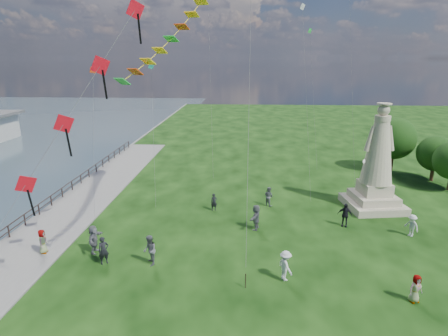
# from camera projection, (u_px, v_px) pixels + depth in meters

# --- Properties ---
(waterfront) EXTENTS (200.00, 200.00, 1.51)m
(waterfront) POSITION_uv_depth(u_px,v_px,m) (32.00, 233.00, 27.55)
(waterfront) COLOR #34484F
(waterfront) RESTS_ON ground
(statue) EXTENTS (4.97, 4.97, 8.92)m
(statue) POSITION_uv_depth(u_px,v_px,m) (377.00, 170.00, 31.24)
(statue) COLOR tan
(statue) RESTS_ON ground
(lamppost) EXTENTS (0.39, 0.39, 4.24)m
(lamppost) POSITION_uv_depth(u_px,v_px,m) (364.00, 173.00, 31.48)
(lamppost) COLOR silver
(lamppost) RESTS_ON ground
(tree_row) EXTENTS (7.36, 10.59, 6.08)m
(tree_row) POSITION_uv_depth(u_px,v_px,m) (418.00, 147.00, 39.32)
(tree_row) COLOR #382314
(tree_row) RESTS_ON ground
(person_0) EXTENTS (0.78, 0.73, 1.79)m
(person_0) POSITION_uv_depth(u_px,v_px,m) (104.00, 250.00, 23.16)
(person_0) COLOR black
(person_0) RESTS_ON ground
(person_1) EXTENTS (0.88, 1.09, 1.94)m
(person_1) POSITION_uv_depth(u_px,v_px,m) (150.00, 250.00, 23.00)
(person_1) COLOR #595960
(person_1) RESTS_ON ground
(person_2) EXTENTS (1.08, 1.33, 1.82)m
(person_2) POSITION_uv_depth(u_px,v_px,m) (285.00, 266.00, 21.42)
(person_2) COLOR silver
(person_2) RESTS_ON ground
(person_4) EXTENTS (0.87, 0.68, 1.55)m
(person_4) POSITION_uv_depth(u_px,v_px,m) (416.00, 289.00, 19.52)
(person_4) COLOR #595960
(person_4) RESTS_ON ground
(person_5) EXTENTS (0.80, 1.80, 1.92)m
(person_5) POSITION_uv_depth(u_px,v_px,m) (94.00, 239.00, 24.47)
(person_5) COLOR #595960
(person_5) RESTS_ON ground
(person_6) EXTENTS (0.61, 0.47, 1.47)m
(person_6) POSITION_uv_depth(u_px,v_px,m) (214.00, 202.00, 31.40)
(person_6) COLOR black
(person_6) RESTS_ON ground
(person_7) EXTENTS (0.93, 0.94, 1.68)m
(person_7) POSITION_uv_depth(u_px,v_px,m) (269.00, 196.00, 32.40)
(person_7) COLOR #595960
(person_7) RESTS_ON ground
(person_8) EXTENTS (1.03, 1.19, 1.65)m
(person_8) POSITION_uv_depth(u_px,v_px,m) (412.00, 225.00, 26.78)
(person_8) COLOR silver
(person_8) RESTS_ON ground
(person_9) EXTENTS (1.21, 0.89, 1.84)m
(person_9) POSITION_uv_depth(u_px,v_px,m) (345.00, 215.00, 28.36)
(person_9) COLOR black
(person_9) RESTS_ON ground
(person_10) EXTENTS (0.58, 0.85, 1.62)m
(person_10) POSITION_uv_depth(u_px,v_px,m) (43.00, 243.00, 24.30)
(person_10) COLOR #595960
(person_10) RESTS_ON ground
(person_11) EXTENTS (1.20, 1.93, 1.93)m
(person_11) POSITION_uv_depth(u_px,v_px,m) (256.00, 217.00, 27.85)
(person_11) COLOR #595960
(person_11) RESTS_ON ground
(red_kite_train) EXTENTS (11.76, 9.35, 20.83)m
(red_kite_train) POSITION_uv_depth(u_px,v_px,m) (115.00, 46.00, 19.20)
(red_kite_train) COLOR black
(red_kite_train) RESTS_ON ground
(small_kites) EXTENTS (24.16, 20.20, 25.74)m
(small_kites) POSITION_uv_depth(u_px,v_px,m) (246.00, 45.00, 36.28)
(small_kites) COLOR #168679
(small_kites) RESTS_ON ground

